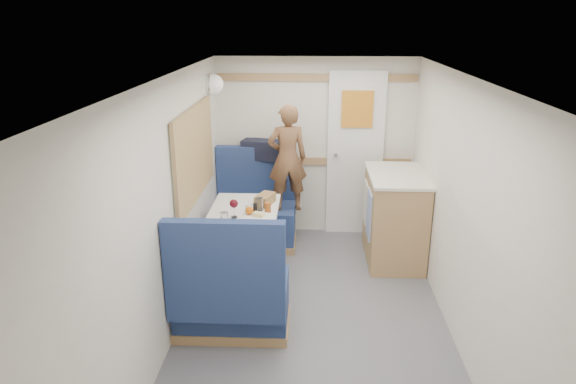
# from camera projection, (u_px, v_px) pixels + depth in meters

# --- Properties ---
(floor) EXTENTS (4.50, 4.50, 0.00)m
(floor) POSITION_uv_depth(u_px,v_px,m) (313.00, 344.00, 3.96)
(floor) COLOR #515156
(floor) RESTS_ON ground
(ceiling) EXTENTS (4.50, 4.50, 0.00)m
(ceiling) POSITION_uv_depth(u_px,v_px,m) (318.00, 82.00, 3.31)
(ceiling) COLOR silver
(ceiling) RESTS_ON wall_back
(wall_back) EXTENTS (2.20, 0.02, 2.00)m
(wall_back) POSITION_uv_depth(u_px,v_px,m) (315.00, 148.00, 5.76)
(wall_back) COLOR silver
(wall_back) RESTS_ON floor
(wall_left) EXTENTS (0.02, 4.50, 2.00)m
(wall_left) POSITION_uv_depth(u_px,v_px,m) (163.00, 222.00, 3.69)
(wall_left) COLOR silver
(wall_left) RESTS_ON floor
(wall_right) EXTENTS (0.02, 4.50, 2.00)m
(wall_right) POSITION_uv_depth(u_px,v_px,m) (473.00, 228.00, 3.59)
(wall_right) COLOR silver
(wall_right) RESTS_ON floor
(oak_trim_low) EXTENTS (2.15, 0.02, 0.08)m
(oak_trim_low) POSITION_uv_depth(u_px,v_px,m) (315.00, 161.00, 5.79)
(oak_trim_low) COLOR olive
(oak_trim_low) RESTS_ON wall_back
(oak_trim_high) EXTENTS (2.15, 0.02, 0.08)m
(oak_trim_high) POSITION_uv_depth(u_px,v_px,m) (316.00, 77.00, 5.49)
(oak_trim_high) COLOR olive
(oak_trim_high) RESTS_ON wall_back
(side_window) EXTENTS (0.04, 1.30, 0.72)m
(side_window) POSITION_uv_depth(u_px,v_px,m) (194.00, 153.00, 4.55)
(side_window) COLOR #A7B499
(side_window) RESTS_ON wall_left
(rear_door) EXTENTS (0.62, 0.12, 1.86)m
(rear_door) POSITION_uv_depth(u_px,v_px,m) (355.00, 151.00, 5.72)
(rear_door) COLOR white
(rear_door) RESTS_ON wall_back
(dinette_table) EXTENTS (0.62, 0.92, 0.72)m
(dinette_table) POSITION_uv_depth(u_px,v_px,m) (244.00, 225.00, 4.75)
(dinette_table) COLOR white
(dinette_table) RESTS_ON floor
(bench_far) EXTENTS (0.90, 0.59, 1.05)m
(bench_far) POSITION_uv_depth(u_px,v_px,m) (255.00, 217.00, 5.66)
(bench_far) COLOR navy
(bench_far) RESTS_ON floor
(bench_near) EXTENTS (0.90, 0.59, 1.05)m
(bench_near) POSITION_uv_depth(u_px,v_px,m) (231.00, 299.00, 4.02)
(bench_near) COLOR navy
(bench_near) RESTS_ON floor
(ledge) EXTENTS (0.90, 0.14, 0.04)m
(ledge) POSITION_uv_depth(u_px,v_px,m) (256.00, 160.00, 5.71)
(ledge) COLOR olive
(ledge) RESTS_ON bench_far
(dome_light) EXTENTS (0.20, 0.20, 0.20)m
(dome_light) POSITION_uv_depth(u_px,v_px,m) (214.00, 84.00, 5.19)
(dome_light) COLOR white
(dome_light) RESTS_ON wall_left
(galley_counter) EXTENTS (0.57, 0.92, 0.92)m
(galley_counter) POSITION_uv_depth(u_px,v_px,m) (394.00, 216.00, 5.24)
(galley_counter) COLOR olive
(galley_counter) RESTS_ON floor
(person) EXTENTS (0.45, 0.34, 1.12)m
(person) POSITION_uv_depth(u_px,v_px,m) (287.00, 158.00, 5.30)
(person) COLOR brown
(person) RESTS_ON bench_far
(duffel_bag) EXTENTS (0.48, 0.31, 0.21)m
(duffel_bag) POSITION_uv_depth(u_px,v_px,m) (262.00, 150.00, 5.66)
(duffel_bag) COLOR black
(duffel_bag) RESTS_ON ledge
(tray) EXTENTS (0.33, 0.38, 0.02)m
(tray) POSITION_uv_depth(u_px,v_px,m) (256.00, 219.00, 4.46)
(tray) COLOR white
(tray) RESTS_ON dinette_table
(orange_fruit) EXTENTS (0.07, 0.07, 0.07)m
(orange_fruit) POSITION_uv_depth(u_px,v_px,m) (249.00, 211.00, 4.54)
(orange_fruit) COLOR #DB6109
(orange_fruit) RESTS_ON tray
(cheese_block) EXTENTS (0.11, 0.09, 0.03)m
(cheese_block) POSITION_uv_depth(u_px,v_px,m) (259.00, 214.00, 4.50)
(cheese_block) COLOR #F2EA8C
(cheese_block) RESTS_ON tray
(wine_glass) EXTENTS (0.08, 0.08, 0.17)m
(wine_glass) POSITION_uv_depth(u_px,v_px,m) (234.00, 204.00, 4.49)
(wine_glass) COLOR white
(wine_glass) RESTS_ON dinette_table
(tumbler_left) EXTENTS (0.07, 0.07, 0.12)m
(tumbler_left) POSITION_uv_depth(u_px,v_px,m) (224.00, 219.00, 4.33)
(tumbler_left) COLOR silver
(tumbler_left) RESTS_ON dinette_table
(tumbler_right) EXTENTS (0.07, 0.07, 0.12)m
(tumbler_right) POSITION_uv_depth(u_px,v_px,m) (259.00, 204.00, 4.68)
(tumbler_right) COLOR white
(tumbler_right) RESTS_ON dinette_table
(beer_glass) EXTENTS (0.06, 0.06, 0.09)m
(beer_glass) POSITION_uv_depth(u_px,v_px,m) (268.00, 207.00, 4.64)
(beer_glass) COLOR #944615
(beer_glass) RESTS_ON dinette_table
(pepper_grinder) EXTENTS (0.04, 0.04, 0.10)m
(pepper_grinder) POSITION_uv_depth(u_px,v_px,m) (255.00, 208.00, 4.60)
(pepper_grinder) COLOR black
(pepper_grinder) RESTS_ON dinette_table
(salt_grinder) EXTENTS (0.03, 0.03, 0.08)m
(salt_grinder) POSITION_uv_depth(u_px,v_px,m) (247.00, 209.00, 4.60)
(salt_grinder) COLOR white
(salt_grinder) RESTS_ON dinette_table
(bread_loaf) EXTENTS (0.20, 0.26, 0.10)m
(bread_loaf) POSITION_uv_depth(u_px,v_px,m) (265.00, 199.00, 4.83)
(bread_loaf) COLOR brown
(bread_loaf) RESTS_ON dinette_table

